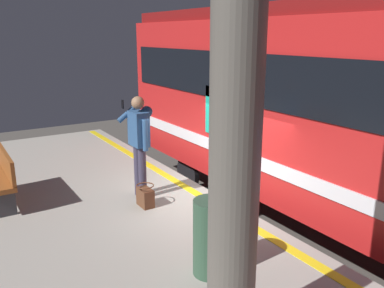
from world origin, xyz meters
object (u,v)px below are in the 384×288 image
(train_carriage, at_px, (367,110))
(station_column, at_px, (235,144))
(trash_bin, at_px, (211,237))
(handbag, at_px, (145,196))
(passenger, at_px, (139,138))

(train_carriage, height_order, station_column, station_column)
(trash_bin, bearing_deg, station_column, 153.17)
(handbag, distance_m, trash_bin, 2.23)
(train_carriage, distance_m, station_column, 4.38)
(train_carriage, xyz_separation_m, station_column, (-1.62, 4.05, 0.38))
(handbag, bearing_deg, train_carriage, -117.31)
(train_carriage, relative_size, trash_bin, 12.76)
(handbag, relative_size, trash_bin, 0.40)
(train_carriage, bearing_deg, handbag, 62.69)
(station_column, bearing_deg, passenger, -13.43)
(handbag, bearing_deg, passenger, -16.83)
(handbag, height_order, station_column, station_column)
(passenger, height_order, trash_bin, passenger)
(passenger, distance_m, handbag, 1.01)
(train_carriage, xyz_separation_m, trash_bin, (-0.50, 3.49, -1.11))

